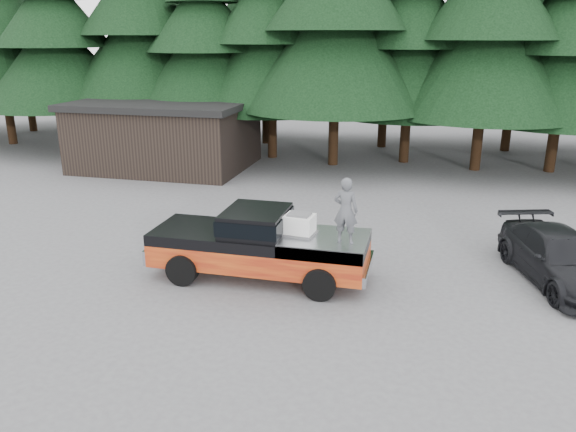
% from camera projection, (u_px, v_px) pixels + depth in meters
% --- Properties ---
extents(ground, '(120.00, 120.00, 0.00)m').
position_uv_depth(ground, '(279.00, 280.00, 15.25)').
color(ground, '#4F4F51').
rests_on(ground, ground).
extents(pickup_truck, '(6.00, 2.04, 1.33)m').
position_uv_depth(pickup_truck, '(260.00, 254.00, 15.22)').
color(pickup_truck, '#D05817').
rests_on(pickup_truck, ground).
extents(truck_cab, '(1.66, 1.90, 0.59)m').
position_uv_depth(truck_cab, '(256.00, 220.00, 14.95)').
color(truck_cab, black).
rests_on(truck_cab, pickup_truck).
extents(air_compressor, '(0.81, 0.69, 0.51)m').
position_uv_depth(air_compressor, '(299.00, 225.00, 14.69)').
color(air_compressor, white).
rests_on(air_compressor, pickup_truck).
extents(man_on_bed, '(0.66, 0.47, 1.69)m').
position_uv_depth(man_on_bed, '(346.00, 210.00, 13.94)').
color(man_on_bed, '#4C4E53').
rests_on(man_on_bed, pickup_truck).
extents(parked_car, '(3.19, 5.03, 1.36)m').
position_uv_depth(parked_car, '(560.00, 258.00, 14.94)').
color(parked_car, black).
rests_on(parked_car, ground).
extents(utility_building, '(8.40, 6.40, 3.30)m').
position_uv_depth(utility_building, '(166.00, 134.00, 27.89)').
color(utility_building, black).
rests_on(utility_building, ground).
extents(treeline, '(60.15, 16.05, 17.50)m').
position_uv_depth(treeline, '(373.00, 7.00, 28.66)').
color(treeline, black).
rests_on(treeline, ground).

